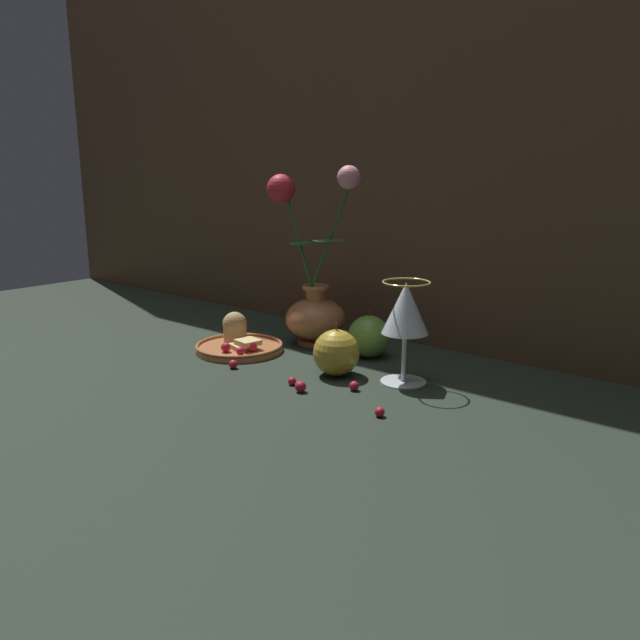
{
  "coord_description": "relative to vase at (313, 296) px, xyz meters",
  "views": [
    {
      "loc": [
        0.73,
        -0.84,
        0.36
      ],
      "look_at": [
        0.05,
        -0.02,
        0.1
      ],
      "focal_mm": 35.0,
      "sensor_mm": 36.0,
      "label": 1
    }
  ],
  "objects": [
    {
      "name": "ground_plane",
      "position": [
        0.09,
        -0.13,
        -0.1
      ],
      "size": [
        2.4,
        2.4,
        0.0
      ],
      "primitive_type": "plane",
      "color": "#232D23",
      "rests_on": "ground"
    },
    {
      "name": "wall_back",
      "position": [
        0.09,
        0.16,
        0.5
      ],
      "size": [
        2.4,
        0.04,
        1.2
      ],
      "primitive_type": "cube",
      "color": "brown",
      "rests_on": "ground_plane"
    },
    {
      "name": "vase",
      "position": [
        0.0,
        0.0,
        0.0
      ],
      "size": [
        0.23,
        0.13,
        0.37
      ],
      "color": "#B77042",
      "rests_on": "ground_plane"
    },
    {
      "name": "plate_with_pastries",
      "position": [
        -0.09,
        -0.14,
        -0.08
      ],
      "size": [
        0.18,
        0.18,
        0.07
      ],
      "color": "#B77042",
      "rests_on": "ground_plane"
    },
    {
      "name": "wine_glass",
      "position": [
        0.28,
        -0.09,
        0.02
      ],
      "size": [
        0.08,
        0.08,
        0.18
      ],
      "color": "silver",
      "rests_on": "ground_plane"
    },
    {
      "name": "apple_beside_vase",
      "position": [
        0.17,
        -0.13,
        -0.06
      ],
      "size": [
        0.08,
        0.08,
        0.1
      ],
      "color": "#B2932D",
      "rests_on": "ground_plane"
    },
    {
      "name": "apple_near_glass",
      "position": [
        0.15,
        -0.01,
        -0.06
      ],
      "size": [
        0.08,
        0.08,
        0.09
      ],
      "color": "#669938",
      "rests_on": "ground_plane"
    },
    {
      "name": "berry_near_plate",
      "position": [
        -0.0,
        -0.23,
        -0.09
      ],
      "size": [
        0.02,
        0.02,
        0.02
      ],
      "primitive_type": "sphere",
      "color": "#AD192D",
      "rests_on": "ground_plane"
    },
    {
      "name": "berry_front_center",
      "position": [
        0.34,
        -0.25,
        -0.09
      ],
      "size": [
        0.02,
        0.02,
        0.02
      ],
      "primitive_type": "sphere",
      "color": "#AD192D",
      "rests_on": "ground_plane"
    },
    {
      "name": "berry_by_glass_stem",
      "position": [
        0.14,
        -0.22,
        -0.09
      ],
      "size": [
        0.01,
        0.01,
        0.01
      ],
      "primitive_type": "sphere",
      "color": "#AD192D",
      "rests_on": "ground_plane"
    },
    {
      "name": "berry_under_candlestick",
      "position": [
        0.24,
        -0.18,
        -0.09
      ],
      "size": [
        0.02,
        0.02,
        0.02
      ],
      "primitive_type": "sphere",
      "color": "#AD192D",
      "rests_on": "ground_plane"
    },
    {
      "name": "berry_far_right",
      "position": [
        0.18,
        -0.24,
        -0.09
      ],
      "size": [
        0.02,
        0.02,
        0.02
      ],
      "primitive_type": "sphere",
      "color": "#AD192D",
      "rests_on": "ground_plane"
    }
  ]
}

